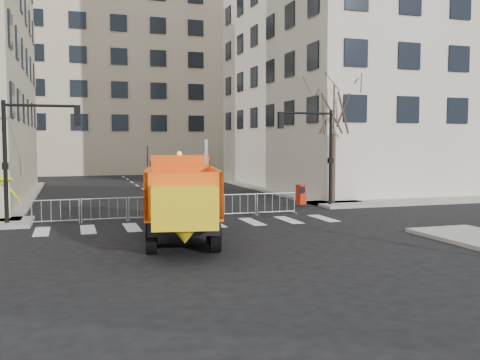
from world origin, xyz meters
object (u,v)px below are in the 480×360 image
object	(u,v)px
cop_a	(208,202)
plow_truck	(181,196)
worker	(5,196)
cop_b	(167,203)
newspaper_box	(301,194)
cop_c	(206,201)

from	to	relation	value
cop_a	plow_truck	bearing A→B (deg)	30.29
plow_truck	worker	distance (m)	9.85
cop_a	cop_b	bearing A→B (deg)	-74.06
cop_a	newspaper_box	xyz separation A→B (m)	(6.50, 4.42, -0.25)
plow_truck	newspaper_box	xyz separation A→B (m)	(8.42, 8.06, -0.95)
plow_truck	worker	world-z (taller)	plow_truck
worker	newspaper_box	world-z (taller)	worker
plow_truck	worker	xyz separation A→B (m)	(-6.74, 7.16, -0.49)
newspaper_box	plow_truck	bearing A→B (deg)	-154.67
plow_truck	cop_c	xyz separation A→B (m)	(2.06, 4.46, -0.75)
plow_truck	cop_b	world-z (taller)	plow_truck
cop_a	cop_c	xyz separation A→B (m)	(0.14, 0.83, -0.04)
cop_a	cop_c	bearing A→B (deg)	-131.18
plow_truck	newspaper_box	size ratio (longest dim) A/B	8.98
plow_truck	newspaper_box	distance (m)	11.70
cop_b	cop_c	world-z (taller)	cop_c
plow_truck	cop_c	bearing A→B (deg)	-14.87
cop_c	worker	world-z (taller)	worker
plow_truck	cop_c	size ratio (longest dim) A/B	5.44
cop_b	cop_c	bearing A→B (deg)	162.28
newspaper_box	worker	bearing A→B (deg)	164.98
cop_c	newspaper_box	size ratio (longest dim) A/B	1.65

